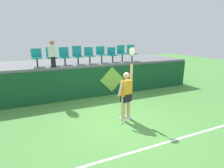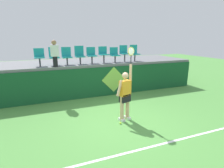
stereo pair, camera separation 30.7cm
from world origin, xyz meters
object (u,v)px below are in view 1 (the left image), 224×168
water_bottle (54,65)px  spectator_0 (53,53)px  tennis_player (126,93)px  tennis_ball (122,123)px  stadium_chair_6 (112,54)px  stadium_chair_5 (101,53)px  stadium_chair_4 (89,54)px  stadium_chair_2 (64,55)px  stadium_chair_7 (122,52)px  stadium_chair_8 (131,52)px  stadium_chair_0 (37,56)px  stadium_chair_3 (77,54)px  stadium_chair_1 (52,56)px

water_bottle → spectator_0: spectator_0 is taller
tennis_player → tennis_ball: 1.01m
stadium_chair_6 → stadium_chair_5: bearing=-179.7°
stadium_chair_4 → stadium_chair_6: (1.24, -0.00, -0.02)m
stadium_chair_2 → spectator_0: size_ratio=0.71×
tennis_ball → water_bottle: water_bottle is taller
stadium_chair_7 → stadium_chair_8: (0.61, 0.01, -0.02)m
stadium_chair_6 → stadium_chair_7: bearing=0.2°
stadium_chair_6 → stadium_chair_8: (1.16, 0.01, 0.05)m
stadium_chair_5 → spectator_0: (-2.40, -0.47, 0.14)m
stadium_chair_0 → stadium_chair_2: 1.20m
tennis_player → stadium_chair_0: bearing=126.9°
tennis_ball → stadium_chair_5: bearing=79.4°
water_bottle → stadium_chair_2: bearing=43.1°
water_bottle → spectator_0: (-0.02, 0.04, 0.51)m
stadium_chair_2 → stadium_chair_6: bearing=-0.2°
stadium_chair_0 → stadium_chair_4: size_ratio=0.99×
spectator_0 → stadium_chair_0: bearing=143.5°
stadium_chair_2 → stadium_chair_7: (3.00, -0.00, 0.05)m
tennis_ball → stadium_chair_6: bearing=70.6°
stadium_chair_8 → water_bottle: bearing=-172.9°
tennis_player → stadium_chair_0: size_ratio=3.20×
spectator_0 → stadium_chair_5: bearing=11.0°
stadium_chair_3 → stadium_chair_5: (1.21, -0.01, 0.01)m
stadium_chair_8 → tennis_player: bearing=-122.3°
water_bottle → stadium_chair_1: 0.62m
stadium_chair_3 → stadium_chair_1: bearing=-179.8°
tennis_ball → stadium_chair_2: (-1.13, 3.73, 1.97)m
water_bottle → stadium_chair_1: (-0.02, 0.52, 0.35)m
tennis_player → stadium_chair_6: 3.77m
stadium_chair_6 → water_bottle: bearing=-170.4°
water_bottle → stadium_chair_3: size_ratio=0.24×
water_bottle → stadium_chair_8: (4.16, 0.52, 0.37)m
water_bottle → stadium_chair_0: bearing=142.1°
stadium_chair_7 → tennis_player: bearing=-114.7°
tennis_player → stadium_chair_7: bearing=65.3°
stadium_chair_7 → stadium_chair_5: bearing=-179.8°
stadium_chair_7 → spectator_0: size_ratio=0.74×
stadium_chair_8 → stadium_chair_4: bearing=-179.8°
stadium_chair_3 → stadium_chair_8: bearing=-0.0°
stadium_chair_5 → stadium_chair_6: (0.61, 0.00, -0.05)m
water_bottle → stadium_chair_4: bearing=16.2°
stadium_chair_0 → stadium_chair_4: (2.41, 0.00, -0.01)m
stadium_chair_3 → water_bottle: bearing=-156.1°
tennis_player → stadium_chair_7: (1.60, 3.48, 1.08)m
stadium_chair_1 → stadium_chair_7: size_ratio=0.97×
stadium_chair_1 → spectator_0: 0.50m
stadium_chair_3 → stadium_chair_4: 0.59m
stadium_chair_4 → stadium_chair_5: (0.63, -0.00, 0.03)m
spectator_0 → stadium_chair_8: bearing=6.5°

